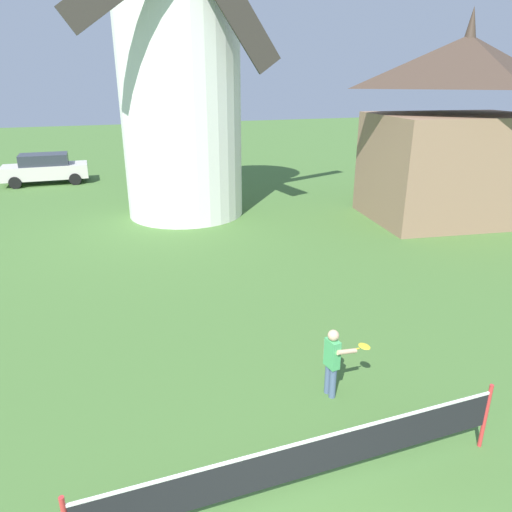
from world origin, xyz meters
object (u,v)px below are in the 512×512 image
(windmill, at_px, (178,40))
(parked_car_cream, at_px, (45,168))
(tennis_net, at_px, (309,458))
(chapel, at_px, (456,134))
(player_far, at_px, (333,359))

(windmill, xyz_separation_m, parked_car_cream, (-5.80, 8.40, -5.74))
(tennis_net, bearing_deg, chapel, 43.44)
(windmill, distance_m, parked_car_cream, 11.71)
(windmill, distance_m, chapel, 10.94)
(windmill, relative_size, player_far, 10.41)
(parked_car_cream, xyz_separation_m, chapel, (15.40, -12.51, 2.47))
(player_far, bearing_deg, windmill, 89.66)
(windmill, bearing_deg, chapel, -23.22)
(windmill, xyz_separation_m, player_far, (-0.07, -12.69, -5.82))
(tennis_net, xyz_separation_m, chapel, (11.03, 10.44, 2.59))
(windmill, height_order, tennis_net, windmill)
(windmill, xyz_separation_m, tennis_net, (-1.43, -14.56, -5.86))
(player_far, bearing_deg, tennis_net, -125.92)
(windmill, height_order, player_far, windmill)
(tennis_net, relative_size, player_far, 4.53)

